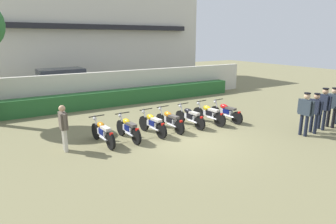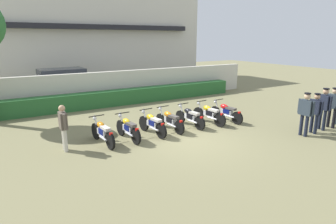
{
  "view_description": "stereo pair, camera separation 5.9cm",
  "coord_description": "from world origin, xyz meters",
  "px_view_note": "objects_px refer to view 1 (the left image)",
  "views": [
    {
      "loc": [
        -5.96,
        -8.29,
        3.73
      ],
      "look_at": [
        0.0,
        1.64,
        0.73
      ],
      "focal_mm": 30.47,
      "sensor_mm": 36.0,
      "label": 1
    },
    {
      "loc": [
        -5.91,
        -8.32,
        3.73
      ],
      "look_at": [
        0.0,
        1.64,
        0.73
      ],
      "focal_mm": 30.47,
      "sensor_mm": 36.0,
      "label": 2
    }
  ],
  "objects_px": {
    "parked_car": "(64,84)",
    "motorcycle_in_row_5": "(209,114)",
    "motorcycle_in_row_6": "(226,112)",
    "officer_1": "(315,110)",
    "motorcycle_in_row_0": "(103,132)",
    "motorcycle_in_row_2": "(152,124)",
    "officer_3": "(333,104)",
    "inspector_person": "(63,125)",
    "officer_0": "(305,110)",
    "motorcycle_in_row_1": "(128,128)",
    "motorcycle_in_row_3": "(170,120)",
    "motorcycle_in_row_4": "(190,117)",
    "officer_2": "(324,105)"
  },
  "relations": [
    {
      "from": "parked_car",
      "to": "motorcycle_in_row_5",
      "type": "distance_m",
      "value": 10.19
    },
    {
      "from": "motorcycle_in_row_6",
      "to": "officer_1",
      "type": "xyz_separation_m",
      "value": [
        1.86,
        -3.13,
        0.52
      ]
    },
    {
      "from": "motorcycle_in_row_0",
      "to": "motorcycle_in_row_2",
      "type": "distance_m",
      "value": 2.04
    },
    {
      "from": "motorcycle_in_row_5",
      "to": "officer_3",
      "type": "xyz_separation_m",
      "value": [
        4.13,
        -3.16,
        0.58
      ]
    },
    {
      "from": "inspector_person",
      "to": "officer_0",
      "type": "relative_size",
      "value": 0.93
    },
    {
      "from": "motorcycle_in_row_1",
      "to": "officer_0",
      "type": "relative_size",
      "value": 1.07
    },
    {
      "from": "parked_car",
      "to": "motorcycle_in_row_0",
      "type": "bearing_deg",
      "value": -97.21
    },
    {
      "from": "motorcycle_in_row_2",
      "to": "motorcycle_in_row_5",
      "type": "relative_size",
      "value": 0.95
    },
    {
      "from": "motorcycle_in_row_0",
      "to": "officer_3",
      "type": "height_order",
      "value": "officer_3"
    },
    {
      "from": "motorcycle_in_row_2",
      "to": "motorcycle_in_row_6",
      "type": "xyz_separation_m",
      "value": [
        3.82,
        -0.05,
        -0.01
      ]
    },
    {
      "from": "parked_car",
      "to": "motorcycle_in_row_3",
      "type": "height_order",
      "value": "parked_car"
    },
    {
      "from": "motorcycle_in_row_2",
      "to": "officer_1",
      "type": "height_order",
      "value": "officer_1"
    },
    {
      "from": "motorcycle_in_row_4",
      "to": "officer_0",
      "type": "distance_m",
      "value": 4.58
    },
    {
      "from": "inspector_person",
      "to": "motorcycle_in_row_5",
      "type": "bearing_deg",
      "value": 0.4
    },
    {
      "from": "officer_1",
      "to": "officer_2",
      "type": "bearing_deg",
      "value": -161.97
    },
    {
      "from": "officer_1",
      "to": "parked_car",
      "type": "bearing_deg",
      "value": -50.09
    },
    {
      "from": "officer_0",
      "to": "officer_2",
      "type": "bearing_deg",
      "value": -176.5
    },
    {
      "from": "officer_3",
      "to": "officer_2",
      "type": "bearing_deg",
      "value": -4.14
    },
    {
      "from": "motorcycle_in_row_4",
      "to": "parked_car",
      "type": "bearing_deg",
      "value": 13.87
    },
    {
      "from": "motorcycle_in_row_6",
      "to": "motorcycle_in_row_0",
      "type": "bearing_deg",
      "value": 83.2
    },
    {
      "from": "inspector_person",
      "to": "officer_1",
      "type": "bearing_deg",
      "value": -19.4
    },
    {
      "from": "motorcycle_in_row_3",
      "to": "parked_car",
      "type": "bearing_deg",
      "value": 8.91
    },
    {
      "from": "officer_2",
      "to": "officer_1",
      "type": "bearing_deg",
      "value": 20.96
    },
    {
      "from": "parked_car",
      "to": "motorcycle_in_row_2",
      "type": "bearing_deg",
      "value": -84.7
    },
    {
      "from": "motorcycle_in_row_1",
      "to": "officer_2",
      "type": "distance_m",
      "value": 8.08
    },
    {
      "from": "motorcycle_in_row_0",
      "to": "officer_1",
      "type": "height_order",
      "value": "officer_1"
    },
    {
      "from": "parked_car",
      "to": "motorcycle_in_row_0",
      "type": "distance_m",
      "value": 9.32
    },
    {
      "from": "inspector_person",
      "to": "motorcycle_in_row_4",
      "type": "bearing_deg",
      "value": 1.2
    },
    {
      "from": "motorcycle_in_row_0",
      "to": "motorcycle_in_row_4",
      "type": "distance_m",
      "value": 3.94
    },
    {
      "from": "motorcycle_in_row_6",
      "to": "parked_car",
      "type": "bearing_deg",
      "value": 22.89
    },
    {
      "from": "motorcycle_in_row_2",
      "to": "motorcycle_in_row_6",
      "type": "relative_size",
      "value": 0.96
    },
    {
      "from": "motorcycle_in_row_4",
      "to": "motorcycle_in_row_5",
      "type": "xyz_separation_m",
      "value": [
        0.99,
        -0.07,
        0.01
      ]
    },
    {
      "from": "motorcycle_in_row_0",
      "to": "inspector_person",
      "type": "distance_m",
      "value": 1.4
    },
    {
      "from": "parked_car",
      "to": "officer_3",
      "type": "bearing_deg",
      "value": -59.09
    },
    {
      "from": "officer_1",
      "to": "motorcycle_in_row_6",
      "type": "bearing_deg",
      "value": -49.06
    },
    {
      "from": "parked_car",
      "to": "motorcycle_in_row_6",
      "type": "bearing_deg",
      "value": -64.05
    },
    {
      "from": "motorcycle_in_row_2",
      "to": "officer_0",
      "type": "distance_m",
      "value": 5.99
    },
    {
      "from": "parked_car",
      "to": "motorcycle_in_row_3",
      "type": "relative_size",
      "value": 2.42
    },
    {
      "from": "motorcycle_in_row_5",
      "to": "officer_2",
      "type": "distance_m",
      "value": 4.74
    },
    {
      "from": "motorcycle_in_row_2",
      "to": "inspector_person",
      "type": "xyz_separation_m",
      "value": [
        -3.35,
        0.01,
        0.49
      ]
    },
    {
      "from": "motorcycle_in_row_6",
      "to": "officer_1",
      "type": "bearing_deg",
      "value": -155.73
    },
    {
      "from": "inspector_person",
      "to": "officer_1",
      "type": "relative_size",
      "value": 0.98
    },
    {
      "from": "motorcycle_in_row_0",
      "to": "inspector_person",
      "type": "height_order",
      "value": "inspector_person"
    },
    {
      "from": "motorcycle_in_row_4",
      "to": "motorcycle_in_row_5",
      "type": "bearing_deg",
      "value": -99.97
    },
    {
      "from": "motorcycle_in_row_1",
      "to": "officer_1",
      "type": "distance_m",
      "value": 7.45
    },
    {
      "from": "parked_car",
      "to": "officer_2",
      "type": "relative_size",
      "value": 2.6
    },
    {
      "from": "parked_car",
      "to": "inspector_person",
      "type": "bearing_deg",
      "value": -105.17
    },
    {
      "from": "officer_1",
      "to": "officer_3",
      "type": "bearing_deg",
      "value": -166.87
    },
    {
      "from": "motorcycle_in_row_2",
      "to": "officer_3",
      "type": "bearing_deg",
      "value": -120.55
    },
    {
      "from": "motorcycle_in_row_2",
      "to": "officer_0",
      "type": "height_order",
      "value": "officer_0"
    }
  ]
}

